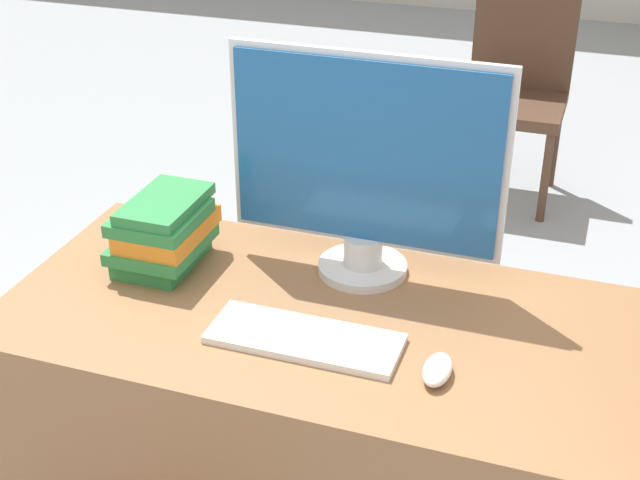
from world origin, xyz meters
name	(u,v)px	position (x,y,z in m)	size (l,w,h in m)	color
desk	(316,447)	(0.00, 0.33, 0.37)	(1.33, 0.66, 0.73)	#8C603D
monitor	(365,166)	(0.04, 0.53, 0.99)	(0.61, 0.20, 0.51)	silver
keyboard	(305,339)	(0.01, 0.23, 0.74)	(0.39, 0.14, 0.02)	white
mouse	(437,370)	(0.29, 0.20, 0.75)	(0.05, 0.10, 0.04)	white
book_stack	(163,233)	(-0.39, 0.41, 0.82)	(0.18, 0.24, 0.17)	#2D7F42
far_chair	(517,82)	(0.12, 2.65, 0.51)	(0.44, 0.44, 0.92)	#4C3323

